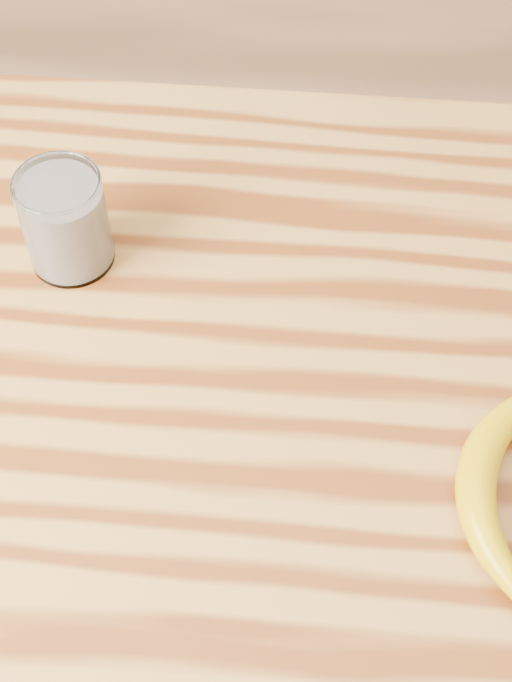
{
  "coord_description": "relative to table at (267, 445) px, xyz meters",
  "views": [
    {
      "loc": [
        0.03,
        -0.48,
        1.62
      ],
      "look_at": [
        -0.01,
        0.02,
        0.93
      ],
      "focal_mm": 50.0,
      "sensor_mm": 36.0,
      "label": 1
    }
  ],
  "objects": [
    {
      "name": "table",
      "position": [
        0.0,
        0.0,
        0.0
      ],
      "size": [
        1.2,
        0.8,
        0.9
      ],
      "color": "#AA7431",
      "rests_on": "ground"
    },
    {
      "name": "smoothie_glass",
      "position": [
        -0.21,
        0.13,
        0.18
      ],
      "size": [
        0.08,
        0.08,
        0.11
      ],
      "color": "white",
      "rests_on": "table"
    },
    {
      "name": "banana",
      "position": [
        0.18,
        -0.09,
        0.15
      ],
      "size": [
        0.16,
        0.3,
        0.04
      ],
      "primitive_type": null,
      "rotation": [
        0.0,
        0.0,
        -0.19
      ],
      "color": "#C79B05",
      "rests_on": "table"
    }
  ]
}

